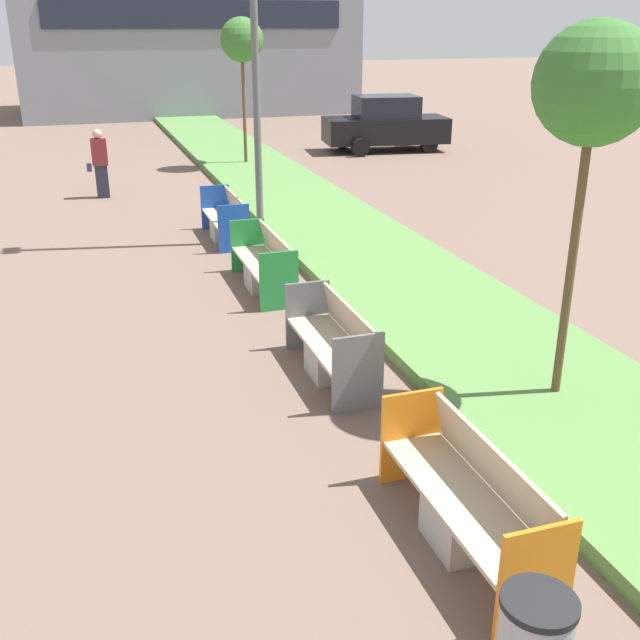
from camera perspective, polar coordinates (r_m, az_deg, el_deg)
The scene contains 10 objects.
planter_grass_strip at distance 12.00m, azimuth 8.17°, elevation 1.60°, with size 2.80×120.00×0.18m.
building_backdrop at distance 40.18m, azimuth -10.38°, elevation 21.30°, with size 15.64×8.81×8.21m.
bench_orange_frame at distance 6.62m, azimuth 11.17°, elevation -13.79°, with size 0.65×2.18×0.94m.
bench_grey_frame at distance 9.39m, azimuth 1.01°, elevation -2.22°, with size 0.65×1.97×0.94m.
bench_green_frame at distance 12.55m, azimuth -4.23°, elevation 4.02°, with size 0.65×2.16×0.94m.
bench_blue_frame at distance 15.59m, azimuth -7.17°, elevation 7.41°, with size 0.65×1.97×0.94m.
sapling_tree_near at distance 8.30m, azimuth 20.19°, elevation 16.31°, with size 1.25×1.25×4.23m.
sapling_tree_far at distance 23.33m, azimuth -5.99°, elevation 20.40°, with size 1.26×1.26×4.34m.
pedestrian_walking at distance 20.04m, azimuth -16.42°, elevation 11.38°, with size 0.53×0.24×1.71m.
parked_car_distant at distance 26.78m, azimuth 5.01°, elevation 14.65°, with size 4.40×2.30×1.86m.
Camera 1 is at (-1.88, 1.92, 4.17)m, focal length 42.00 mm.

